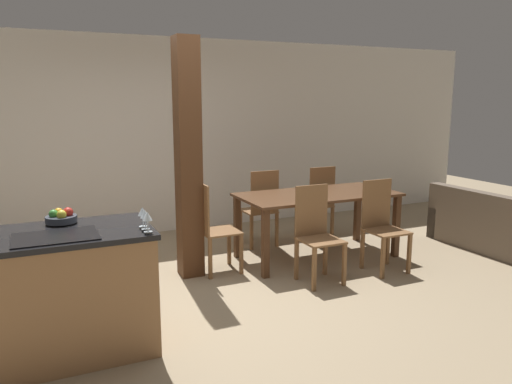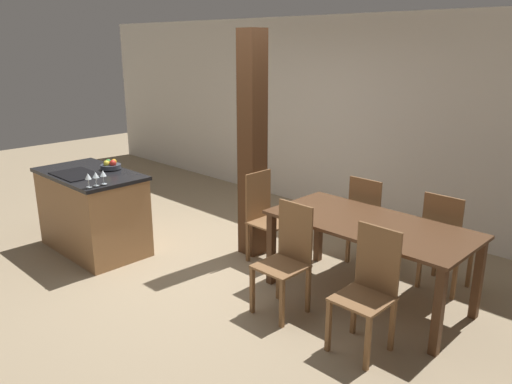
{
  "view_description": "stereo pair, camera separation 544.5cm",
  "coord_description": "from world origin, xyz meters",
  "px_view_note": "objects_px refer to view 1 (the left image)",
  "views": [
    {
      "loc": [
        -1.46,
        -4.27,
        1.88
      ],
      "look_at": [
        0.6,
        0.2,
        0.95
      ],
      "focal_mm": 35.0,
      "sensor_mm": 36.0,
      "label": 1
    },
    {
      "loc": [
        3.84,
        -3.12,
        2.35
      ],
      "look_at": [
        0.6,
        0.2,
        0.95
      ],
      "focal_mm": 35.0,
      "sensor_mm": 36.0,
      "label": 2
    }
  ],
  "objects_px": {
    "dining_chair_far_left": "(261,207)",
    "wine_glass_far": "(142,212)",
    "fruit_bowl": "(61,217)",
    "dining_chair_far_right": "(318,202)",
    "kitchen_island": "(59,294)",
    "dining_chair_head_end": "(213,227)",
    "dining_chair_near_left": "(316,233)",
    "wine_glass_near": "(147,217)",
    "dining_table": "(317,202)",
    "timber_post": "(188,160)",
    "wine_glass_middle": "(145,215)",
    "dining_chair_near_right": "(382,224)"
  },
  "relations": [
    {
      "from": "dining_chair_far_left",
      "to": "fruit_bowl",
      "type": "bearing_deg",
      "value": 33.49
    },
    {
      "from": "dining_table",
      "to": "timber_post",
      "type": "xyz_separation_m",
      "value": [
        -1.55,
        0.04,
        0.57
      ]
    },
    {
      "from": "kitchen_island",
      "to": "dining_chair_near_right",
      "type": "relative_size",
      "value": 1.36
    },
    {
      "from": "fruit_bowl",
      "to": "kitchen_island",
      "type": "bearing_deg",
      "value": -105.3
    },
    {
      "from": "timber_post",
      "to": "fruit_bowl",
      "type": "bearing_deg",
      "value": -142.93
    },
    {
      "from": "kitchen_island",
      "to": "fruit_bowl",
      "type": "bearing_deg",
      "value": 74.7
    },
    {
      "from": "timber_post",
      "to": "dining_chair_far_left",
      "type": "bearing_deg",
      "value": 28.95
    },
    {
      "from": "dining_chair_near_left",
      "to": "dining_chair_far_right",
      "type": "bearing_deg",
      "value": 57.92
    },
    {
      "from": "dining_chair_near_right",
      "to": "wine_glass_middle",
      "type": "bearing_deg",
      "value": -164.64
    },
    {
      "from": "dining_table",
      "to": "timber_post",
      "type": "distance_m",
      "value": 1.66
    },
    {
      "from": "wine_glass_near",
      "to": "dining_chair_near_right",
      "type": "relative_size",
      "value": 0.15
    },
    {
      "from": "dining_chair_near_right",
      "to": "dining_chair_far_left",
      "type": "bearing_deg",
      "value": 122.08
    },
    {
      "from": "wine_glass_far",
      "to": "dining_chair_far_right",
      "type": "bearing_deg",
      "value": 36.17
    },
    {
      "from": "wine_glass_middle",
      "to": "dining_chair_far_right",
      "type": "distance_m",
      "value": 3.5
    },
    {
      "from": "dining_chair_near_left",
      "to": "timber_post",
      "type": "bearing_deg",
      "value": 147.92
    },
    {
      "from": "fruit_bowl",
      "to": "dining_table",
      "type": "xyz_separation_m",
      "value": [
        2.87,
        0.95,
        -0.31
      ]
    },
    {
      "from": "wine_glass_middle",
      "to": "dining_chair_near_left",
      "type": "xyz_separation_m",
      "value": [
        1.91,
        0.76,
        -0.54
      ]
    },
    {
      "from": "wine_glass_far",
      "to": "dining_chair_far_right",
      "type": "distance_m",
      "value": 3.45
    },
    {
      "from": "dining_chair_head_end",
      "to": "dining_chair_far_left",
      "type": "bearing_deg",
      "value": -53.15
    },
    {
      "from": "dining_chair_head_end",
      "to": "timber_post",
      "type": "distance_m",
      "value": 0.77
    },
    {
      "from": "kitchen_island",
      "to": "wine_glass_far",
      "type": "bearing_deg",
      "value": -13.92
    },
    {
      "from": "dining_chair_head_end",
      "to": "timber_post",
      "type": "bearing_deg",
      "value": 80.16
    },
    {
      "from": "dining_chair_far_left",
      "to": "wine_glass_far",
      "type": "bearing_deg",
      "value": 46.44
    },
    {
      "from": "kitchen_island",
      "to": "dining_chair_far_left",
      "type": "height_order",
      "value": "dining_chair_far_left"
    },
    {
      "from": "wine_glass_middle",
      "to": "dining_chair_near_right",
      "type": "distance_m",
      "value": 2.91
    },
    {
      "from": "wine_glass_middle",
      "to": "dining_chair_near_left",
      "type": "distance_m",
      "value": 2.13
    },
    {
      "from": "kitchen_island",
      "to": "dining_chair_far_left",
      "type": "distance_m",
      "value": 3.13
    },
    {
      "from": "dining_chair_far_right",
      "to": "timber_post",
      "type": "distance_m",
      "value": 2.2
    },
    {
      "from": "wine_glass_near",
      "to": "wine_glass_middle",
      "type": "relative_size",
      "value": 1.0
    },
    {
      "from": "wine_glass_middle",
      "to": "wine_glass_far",
      "type": "distance_m",
      "value": 0.08
    },
    {
      "from": "wine_glass_middle",
      "to": "timber_post",
      "type": "relative_size",
      "value": 0.06
    },
    {
      "from": "wine_glass_far",
      "to": "dining_chair_head_end",
      "type": "relative_size",
      "value": 0.15
    },
    {
      "from": "wine_glass_far",
      "to": "dining_chair_far_left",
      "type": "distance_m",
      "value": 2.83
    },
    {
      "from": "wine_glass_near",
      "to": "dining_chair_near_left",
      "type": "bearing_deg",
      "value": 23.65
    },
    {
      "from": "fruit_bowl",
      "to": "dining_table",
      "type": "distance_m",
      "value": 3.04
    },
    {
      "from": "wine_glass_near",
      "to": "dining_chair_near_left",
      "type": "distance_m",
      "value": 2.16
    },
    {
      "from": "dining_chair_near_left",
      "to": "wine_glass_far",
      "type": "bearing_deg",
      "value": -160.6
    },
    {
      "from": "wine_glass_middle",
      "to": "timber_post",
      "type": "height_order",
      "value": "timber_post"
    },
    {
      "from": "fruit_bowl",
      "to": "dining_chair_far_right",
      "type": "height_order",
      "value": "fruit_bowl"
    },
    {
      "from": "wine_glass_near",
      "to": "dining_chair_far_left",
      "type": "distance_m",
      "value": 2.95
    },
    {
      "from": "wine_glass_near",
      "to": "dining_chair_head_end",
      "type": "bearing_deg",
      "value": 55.9
    },
    {
      "from": "dining_chair_far_left",
      "to": "dining_table",
      "type": "bearing_deg",
      "value": 122.08
    },
    {
      "from": "fruit_bowl",
      "to": "timber_post",
      "type": "bearing_deg",
      "value": 37.07
    },
    {
      "from": "dining_chair_head_end",
      "to": "timber_post",
      "type": "xyz_separation_m",
      "value": [
        -0.24,
        0.04,
        0.73
      ]
    },
    {
      "from": "fruit_bowl",
      "to": "wine_glass_middle",
      "type": "relative_size",
      "value": 1.56
    },
    {
      "from": "wine_glass_near",
      "to": "dining_chair_near_left",
      "type": "height_order",
      "value": "wine_glass_near"
    },
    {
      "from": "fruit_bowl",
      "to": "wine_glass_far",
      "type": "distance_m",
      "value": 0.67
    },
    {
      "from": "dining_chair_near_left",
      "to": "dining_chair_head_end",
      "type": "bearing_deg",
      "value": 143.15
    },
    {
      "from": "dining_chair_far_left",
      "to": "dining_chair_head_end",
      "type": "relative_size",
      "value": 1.0
    },
    {
      "from": "wine_glass_middle",
      "to": "dining_table",
      "type": "distance_m",
      "value": 2.76
    }
  ]
}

